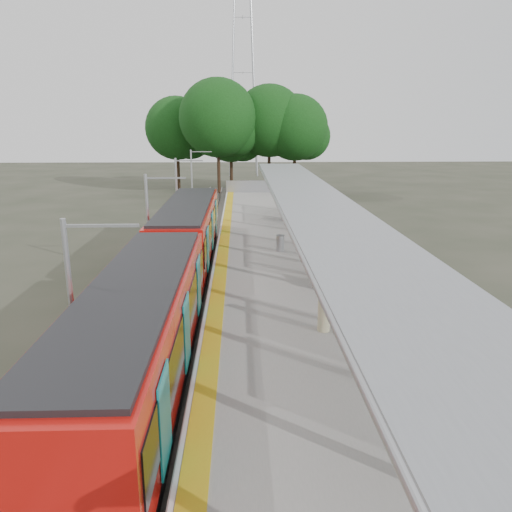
{
  "coord_description": "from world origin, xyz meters",
  "views": [
    {
      "loc": [
        -1.6,
        -6.16,
        7.84
      ],
      "look_at": [
        -0.93,
        14.61,
        2.3
      ],
      "focal_mm": 35.0,
      "sensor_mm": 36.0,
      "label": 1
    }
  ],
  "objects": [
    {
      "name": "train",
      "position": [
        -4.5,
        14.06,
        2.05
      ],
      "size": [
        2.74,
        27.6,
        3.62
      ],
      "color": "black",
      "rests_on": "ground"
    },
    {
      "name": "bench_mid",
      "position": [
        2.6,
        13.83,
        1.6
      ],
      "size": [
        0.8,
        1.73,
        1.14
      ],
      "rotation": [
        0.0,
        0.0,
        0.18
      ],
      "color": "#0D1843",
      "rests_on": "platform"
    },
    {
      "name": "tactile_strip",
      "position": [
        -2.55,
        20.0,
        1.01
      ],
      "size": [
        0.6,
        50.0,
        0.02
      ],
      "primitive_type": "cube",
      "color": "gold",
      "rests_on": "platform"
    },
    {
      "name": "catenary_masts",
      "position": [
        -6.22,
        19.0,
        2.91
      ],
      "size": [
        2.08,
        48.16,
        5.4
      ],
      "color": "#9EA0A5",
      "rests_on": "ground"
    },
    {
      "name": "pylon",
      "position": [
        -1.0,
        73.0,
        19.0
      ],
      "size": [
        8.0,
        4.0,
        38.0
      ],
      "primitive_type": null,
      "color": "#9EA0A5",
      "rests_on": "ground"
    },
    {
      "name": "bench_far",
      "position": [
        2.04,
        29.33,
        1.53
      ],
      "size": [
        0.87,
        1.54,
        1.01
      ],
      "rotation": [
        0.0,
        0.0,
        -0.3
      ],
      "color": "#0D1843",
      "rests_on": "platform"
    },
    {
      "name": "litter_bin",
      "position": [
        0.6,
        20.53,
        1.45
      ],
      "size": [
        0.51,
        0.51,
        0.9
      ],
      "primitive_type": "cylinder",
      "rotation": [
        0.0,
        0.0,
        -0.18
      ],
      "color": "#9EA0A5",
      "rests_on": "platform"
    },
    {
      "name": "trackbed",
      "position": [
        -4.5,
        20.0,
        0.12
      ],
      "size": [
        3.0,
        70.0,
        0.24
      ],
      "primitive_type": "cube",
      "color": "#59544C",
      "rests_on": "ground"
    },
    {
      "name": "tree_cluster",
      "position": [
        -1.69,
        52.74,
        7.74
      ],
      "size": [
        21.23,
        12.36,
        12.71
      ],
      "color": "#382316",
      "rests_on": "ground"
    },
    {
      "name": "info_pillar_far",
      "position": [
        1.93,
        15.82,
        1.81
      ],
      "size": [
        0.42,
        0.42,
        1.87
      ],
      "rotation": [
        0.0,
        0.0,
        -0.42
      ],
      "color": "#C3B98E",
      "rests_on": "platform"
    },
    {
      "name": "canopy",
      "position": [
        1.61,
        16.19,
        4.2
      ],
      "size": [
        3.27,
        38.0,
        3.66
      ],
      "color": "#9EA0A5",
      "rests_on": "platform"
    },
    {
      "name": "end_fence",
      "position": [
        0.0,
        44.95,
        1.6
      ],
      "size": [
        6.0,
        0.1,
        1.2
      ],
      "primitive_type": "cube",
      "color": "#9EA0A5",
      "rests_on": "platform"
    },
    {
      "name": "platform",
      "position": [
        0.0,
        20.0,
        0.5
      ],
      "size": [
        6.0,
        50.0,
        1.0
      ],
      "primitive_type": "cube",
      "color": "gray",
      "rests_on": "ground"
    },
    {
      "name": "info_pillar_near",
      "position": [
        1.21,
        9.53,
        1.82
      ],
      "size": [
        0.42,
        0.42,
        1.88
      ],
      "rotation": [
        0.0,
        0.0,
        0.35
      ],
      "color": "#C3B98E",
      "rests_on": "platform"
    }
  ]
}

